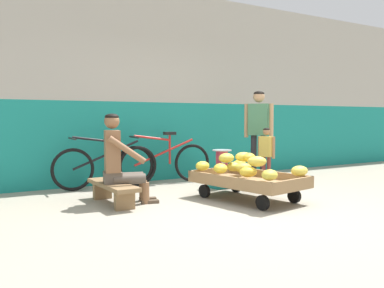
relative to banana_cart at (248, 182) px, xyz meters
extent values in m
plane|color=gray|center=(-0.49, -0.53, -0.24)|extent=(80.00, 80.00, 0.00)
cube|color=#19847A|center=(-0.49, 2.31, 0.44)|extent=(16.00, 0.30, 1.35)
cube|color=#A8A399|center=(-0.49, 2.31, 2.08)|extent=(16.00, 0.30, 1.92)
cube|color=#99754C|center=(0.00, 0.00, -0.01)|extent=(1.09, 1.57, 0.05)
cube|color=#99754C|center=(-0.39, -0.07, 0.07)|extent=(0.31, 1.42, 0.10)
cube|color=#99754C|center=(0.39, 0.07, 0.07)|extent=(0.31, 1.42, 0.10)
cube|color=#99754C|center=(-0.13, 0.69, 0.07)|extent=(0.83, 0.19, 0.10)
cube|color=#99754C|center=(0.13, -0.69, 0.07)|extent=(0.83, 0.19, 0.10)
cylinder|color=black|center=(-0.40, 0.44, -0.15)|extent=(0.08, 0.19, 0.18)
cylinder|color=black|center=(0.22, 0.55, -0.15)|extent=(0.08, 0.19, 0.18)
cylinder|color=black|center=(-0.22, -0.55, -0.15)|extent=(0.08, 0.19, 0.18)
cylinder|color=black|center=(0.40, -0.44, -0.15)|extent=(0.08, 0.19, 0.18)
ellipsoid|color=gold|center=(0.19, 0.44, 0.18)|extent=(0.30, 0.28, 0.13)
ellipsoid|color=yellow|center=(-0.05, 0.25, 0.18)|extent=(0.29, 0.26, 0.13)
ellipsoid|color=yellow|center=(-0.32, 0.17, 0.18)|extent=(0.30, 0.30, 0.13)
ellipsoid|color=yellow|center=(-0.38, 0.53, 0.18)|extent=(0.30, 0.29, 0.13)
ellipsoid|color=gold|center=(-0.22, -0.29, 0.18)|extent=(0.25, 0.20, 0.13)
ellipsoid|color=gold|center=(-0.02, 0.08, 0.18)|extent=(0.26, 0.21, 0.13)
ellipsoid|color=yellow|center=(0.39, -0.54, 0.18)|extent=(0.25, 0.20, 0.13)
ellipsoid|color=gold|center=(-0.18, -0.63, 0.18)|extent=(0.30, 0.28, 0.13)
ellipsoid|color=gold|center=(-0.18, 0.24, 0.31)|extent=(0.28, 0.24, 0.13)
ellipsoid|color=yellow|center=(0.12, 0.26, 0.31)|extent=(0.25, 0.20, 0.13)
ellipsoid|color=gold|center=(0.16, 0.19, 0.30)|extent=(0.30, 0.29, 0.13)
ellipsoid|color=yellow|center=(-0.09, -0.29, 0.31)|extent=(0.29, 0.25, 0.13)
cube|color=olive|center=(-1.62, 0.68, 0.00)|extent=(0.33, 1.11, 0.05)
cube|color=olive|center=(-1.63, 1.06, -0.13)|extent=(0.24, 0.09, 0.22)
cube|color=olive|center=(-1.61, 0.29, -0.13)|extent=(0.24, 0.09, 0.22)
cylinder|color=brown|center=(-1.21, 0.67, -0.11)|extent=(0.10, 0.10, 0.27)
cube|color=#4C3D2D|center=(-1.15, 0.65, -0.22)|extent=(0.24, 0.14, 0.04)
cylinder|color=brown|center=(-1.40, 0.72, 0.08)|extent=(0.42, 0.22, 0.13)
cylinder|color=brown|center=(-1.25, 0.49, -0.11)|extent=(0.10, 0.10, 0.27)
cube|color=#4C3D2D|center=(-1.19, 0.48, -0.22)|extent=(0.24, 0.14, 0.04)
cylinder|color=brown|center=(-1.44, 0.54, 0.08)|extent=(0.42, 0.22, 0.13)
cube|color=brown|center=(-1.62, 0.68, 0.10)|extent=(0.28, 0.33, 0.14)
cube|color=brown|center=(-1.62, 0.68, 0.43)|extent=(0.25, 0.35, 0.52)
cylinder|color=brown|center=(-1.41, 0.83, 0.46)|extent=(0.47, 0.19, 0.36)
cylinder|color=brown|center=(-1.51, 0.44, 0.46)|extent=(0.47, 0.19, 0.36)
sphere|color=brown|center=(-1.62, 0.68, 0.80)|extent=(0.19, 0.19, 0.19)
ellipsoid|color=black|center=(-1.62, 0.68, 0.86)|extent=(0.17, 0.17, 0.09)
cube|color=#19847F|center=(0.26, 0.98, -0.09)|extent=(0.36, 0.28, 0.30)
cylinder|color=#28282D|center=(0.26, 0.98, 0.07)|extent=(0.20, 0.20, 0.03)
cube|color=#C6384C|center=(0.26, 0.98, 0.21)|extent=(0.16, 0.10, 0.24)
cylinder|color=white|center=(0.26, 0.93, 0.21)|extent=(0.13, 0.01, 0.13)
cylinder|color=#B2B5BA|center=(0.26, 0.98, 0.34)|extent=(0.30, 0.30, 0.01)
torus|color=black|center=(-1.82, 1.85, 0.08)|extent=(0.64, 0.08, 0.64)
torus|color=black|center=(-0.80, 1.81, 0.08)|extent=(0.64, 0.08, 0.64)
cylinder|color=black|center=(-1.31, 1.83, 0.28)|extent=(1.03, 0.08, 0.43)
cylinder|color=black|center=(-1.21, 1.83, 0.32)|extent=(0.04, 0.04, 0.48)
cylinder|color=black|center=(-1.51, 1.84, 0.52)|extent=(0.62, 0.06, 0.12)
cube|color=black|center=(-1.21, 1.83, 0.59)|extent=(0.20, 0.11, 0.05)
cylinder|color=black|center=(-1.82, 1.85, 0.54)|extent=(0.05, 0.48, 0.03)
torus|color=black|center=(-0.84, 1.86, 0.08)|extent=(0.64, 0.11, 0.64)
torus|color=black|center=(0.18, 1.76, 0.08)|extent=(0.64, 0.11, 0.64)
cylinder|color=#AD231E|center=(-0.33, 1.81, 0.28)|extent=(1.03, 0.14, 0.43)
cylinder|color=#AD231E|center=(-0.23, 1.80, 0.32)|extent=(0.04, 0.04, 0.48)
cylinder|color=#AD231E|center=(-0.54, 1.83, 0.52)|extent=(0.62, 0.10, 0.12)
cube|color=black|center=(-0.23, 1.80, 0.59)|extent=(0.21, 0.12, 0.05)
cylinder|color=black|center=(-0.84, 1.86, 0.54)|extent=(0.08, 0.48, 0.03)
cylinder|color=#232328|center=(1.10, 1.00, 0.16)|extent=(0.10, 0.10, 0.80)
cylinder|color=#232328|center=(1.00, 1.13, 0.16)|extent=(0.10, 0.10, 0.80)
cube|color=#427A56|center=(1.05, 1.06, 0.82)|extent=(0.35, 0.38, 0.52)
cylinder|color=tan|center=(1.17, 0.89, 0.80)|extent=(0.07, 0.07, 0.56)
cylinder|color=tan|center=(0.92, 1.23, 0.80)|extent=(0.07, 0.07, 0.56)
sphere|color=tan|center=(1.05, 1.06, 1.19)|extent=(0.19, 0.19, 0.19)
ellipsoid|color=black|center=(1.05, 1.06, 1.25)|extent=(0.17, 0.17, 0.09)
cylinder|color=brown|center=(0.90, 0.62, 0.00)|extent=(0.06, 0.06, 0.48)
cylinder|color=brown|center=(0.86, 0.71, 0.00)|extent=(0.06, 0.06, 0.48)
cube|color=gold|center=(0.88, 0.67, 0.40)|extent=(0.18, 0.22, 0.31)
cylinder|color=#9E704C|center=(0.92, 0.55, 0.39)|extent=(0.04, 0.04, 0.34)
cylinder|color=#9E704C|center=(0.83, 0.79, 0.39)|extent=(0.04, 0.04, 0.34)
sphere|color=#9E704C|center=(0.88, 0.67, 0.63)|extent=(0.11, 0.11, 0.11)
ellipsoid|color=black|center=(0.88, 0.67, 0.67)|extent=(0.11, 0.11, 0.05)
camera|label=1|loc=(-3.33, -4.23, 0.84)|focal=38.24mm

